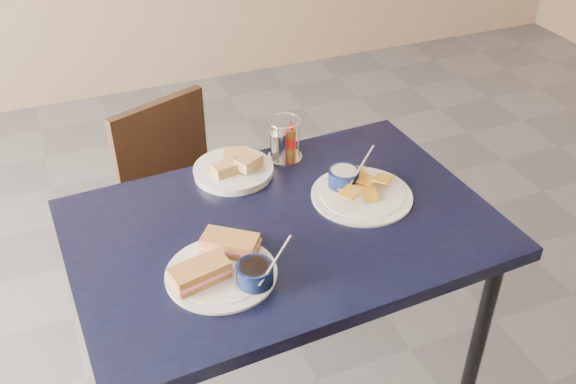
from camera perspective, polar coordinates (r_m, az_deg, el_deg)
name	(u,v)px	position (r m, az deg, el deg)	size (l,w,h in m)	color
ground	(317,380)	(2.33, 2.60, -16.39)	(6.00, 6.00, 0.00)	#58585D
dining_table	(283,244)	(1.79, -0.41, -4.62)	(1.17, 0.81, 0.75)	black
chair_far	(187,192)	(2.40, -9.00, 0.04)	(0.48, 0.48, 0.80)	black
sandwich_plate	(225,266)	(1.58, -5.63, -6.56)	(0.30, 0.28, 0.12)	white
plantain_plate	(356,188)	(1.85, 6.05, 0.31)	(0.29, 0.29, 0.12)	white
bread_basket	(234,169)	(1.93, -4.79, 2.05)	(0.24, 0.24, 0.07)	white
condiment_caddy	(283,142)	(1.99, -0.44, 4.45)	(0.11, 0.11, 0.14)	silver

